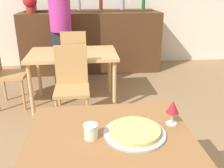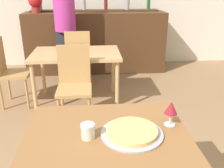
{
  "view_description": "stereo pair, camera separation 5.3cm",
  "coord_description": "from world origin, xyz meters",
  "px_view_note": "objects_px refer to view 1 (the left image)",
  "views": [
    {
      "loc": [
        -0.12,
        -1.24,
        1.59
      ],
      "look_at": [
        0.07,
        0.55,
        0.87
      ],
      "focal_mm": 40.0,
      "sensor_mm": 36.0,
      "label": 1
    },
    {
      "loc": [
        -0.07,
        -1.24,
        1.59
      ],
      "look_at": [
        0.07,
        0.55,
        0.87
      ],
      "focal_mm": 40.0,
      "sensor_mm": 36.0,
      "label": 2
    }
  ],
  "objects_px": {
    "chair_far_side_front": "(72,81)",
    "cheese_shaker": "(91,131)",
    "chair_far_side_left": "(4,69)",
    "wine_glass": "(173,108)",
    "potted_plant": "(30,2)",
    "person_standing": "(61,23)",
    "pizza_tray": "(135,132)",
    "chair_far_side_back": "(75,56)"
  },
  "relations": [
    {
      "from": "chair_far_side_left",
      "to": "potted_plant",
      "type": "xyz_separation_m",
      "value": [
        0.17,
        1.38,
        0.76
      ]
    },
    {
      "from": "chair_far_side_back",
      "to": "wine_glass",
      "type": "xyz_separation_m",
      "value": [
        0.69,
        -2.54,
        0.35
      ]
    },
    {
      "from": "chair_far_side_back",
      "to": "chair_far_side_front",
      "type": "bearing_deg",
      "value": 90.0
    },
    {
      "from": "chair_far_side_front",
      "to": "chair_far_side_back",
      "type": "relative_size",
      "value": 1.0
    },
    {
      "from": "chair_far_side_left",
      "to": "wine_glass",
      "type": "height_order",
      "value": "chair_far_side_left"
    },
    {
      "from": "chair_far_side_left",
      "to": "potted_plant",
      "type": "relative_size",
      "value": 2.88
    },
    {
      "from": "person_standing",
      "to": "wine_glass",
      "type": "relative_size",
      "value": 11.67
    },
    {
      "from": "cheese_shaker",
      "to": "chair_far_side_left",
      "type": "bearing_deg",
      "value": 117.93
    },
    {
      "from": "chair_far_side_left",
      "to": "cheese_shaker",
      "type": "height_order",
      "value": "chair_far_side_left"
    },
    {
      "from": "wine_glass",
      "to": "chair_far_side_left",
      "type": "bearing_deg",
      "value": 129.12
    },
    {
      "from": "chair_far_side_back",
      "to": "potted_plant",
      "type": "bearing_deg",
      "value": -47.7
    },
    {
      "from": "chair_far_side_back",
      "to": "pizza_tray",
      "type": "distance_m",
      "value": 2.68
    },
    {
      "from": "chair_far_side_front",
      "to": "chair_far_side_left",
      "type": "bearing_deg",
      "value": 149.24
    },
    {
      "from": "chair_far_side_front",
      "to": "chair_far_side_back",
      "type": "height_order",
      "value": "same"
    },
    {
      "from": "chair_far_side_back",
      "to": "person_standing",
      "type": "relative_size",
      "value": 0.51
    },
    {
      "from": "chair_far_side_front",
      "to": "cheese_shaker",
      "type": "distance_m",
      "value": 1.58
    },
    {
      "from": "potted_plant",
      "to": "chair_far_side_back",
      "type": "bearing_deg",
      "value": -47.7
    },
    {
      "from": "chair_far_side_left",
      "to": "cheese_shaker",
      "type": "xyz_separation_m",
      "value": [
        1.11,
        -2.1,
        0.28
      ]
    },
    {
      "from": "pizza_tray",
      "to": "wine_glass",
      "type": "height_order",
      "value": "wine_glass"
    },
    {
      "from": "pizza_tray",
      "to": "person_standing",
      "type": "xyz_separation_m",
      "value": [
        -0.65,
        2.93,
        0.23
      ]
    },
    {
      "from": "cheese_shaker",
      "to": "wine_glass",
      "type": "distance_m",
      "value": 0.52
    },
    {
      "from": "person_standing",
      "to": "potted_plant",
      "type": "xyz_separation_m",
      "value": [
        -0.55,
        0.53,
        0.29
      ]
    },
    {
      "from": "chair_far_side_left",
      "to": "chair_far_side_front",
      "type": "bearing_deg",
      "value": -120.76
    },
    {
      "from": "chair_far_side_front",
      "to": "cheese_shaker",
      "type": "xyz_separation_m",
      "value": [
        0.18,
        -1.54,
        0.28
      ]
    },
    {
      "from": "person_standing",
      "to": "chair_far_side_front",
      "type": "bearing_deg",
      "value": -81.69
    },
    {
      "from": "chair_far_side_front",
      "to": "person_standing",
      "type": "distance_m",
      "value": 1.49
    },
    {
      "from": "chair_far_side_front",
      "to": "cheese_shaker",
      "type": "relative_size",
      "value": 10.75
    },
    {
      "from": "potted_plant",
      "to": "chair_far_side_left",
      "type": "bearing_deg",
      "value": -97.11
    },
    {
      "from": "chair_far_side_left",
      "to": "wine_glass",
      "type": "relative_size",
      "value": 5.93
    },
    {
      "from": "pizza_tray",
      "to": "chair_far_side_front",
      "type": "bearing_deg",
      "value": 106.03
    },
    {
      "from": "chair_far_side_back",
      "to": "person_standing",
      "type": "bearing_deg",
      "value": -55.58
    },
    {
      "from": "chair_far_side_back",
      "to": "chair_far_side_left",
      "type": "relative_size",
      "value": 1.0
    },
    {
      "from": "chair_far_side_left",
      "to": "person_standing",
      "type": "xyz_separation_m",
      "value": [
        0.72,
        0.85,
        0.47
      ]
    },
    {
      "from": "chair_far_side_front",
      "to": "chair_far_side_left",
      "type": "relative_size",
      "value": 1.0
    },
    {
      "from": "chair_far_side_back",
      "to": "chair_far_side_left",
      "type": "height_order",
      "value": "same"
    },
    {
      "from": "chair_far_side_back",
      "to": "pizza_tray",
      "type": "bearing_deg",
      "value": 99.49
    },
    {
      "from": "chair_far_side_back",
      "to": "pizza_tray",
      "type": "height_order",
      "value": "chair_far_side_back"
    },
    {
      "from": "cheese_shaker",
      "to": "wine_glass",
      "type": "xyz_separation_m",
      "value": [
        0.51,
        0.1,
        0.07
      ]
    },
    {
      "from": "chair_far_side_front",
      "to": "potted_plant",
      "type": "bearing_deg",
      "value": 111.33
    },
    {
      "from": "cheese_shaker",
      "to": "chair_far_side_back",
      "type": "bearing_deg",
      "value": 94.0
    },
    {
      "from": "cheese_shaker",
      "to": "wine_glass",
      "type": "height_order",
      "value": "wine_glass"
    },
    {
      "from": "pizza_tray",
      "to": "person_standing",
      "type": "distance_m",
      "value": 3.01
    }
  ]
}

